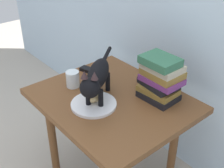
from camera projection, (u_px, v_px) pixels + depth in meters
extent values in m
cube|color=brown|center=(112.00, 100.00, 1.47)|extent=(0.75, 0.62, 0.03)
cylinder|color=brown|center=(52.00, 138.00, 1.63)|extent=(0.04, 0.04, 0.52)
cylinder|color=brown|center=(116.00, 107.00, 1.89)|extent=(0.04, 0.04, 0.52)
cylinder|color=brown|center=(173.00, 146.00, 1.58)|extent=(0.04, 0.04, 0.52)
cylinder|color=white|center=(94.00, 104.00, 1.40)|extent=(0.22, 0.22, 0.01)
ellipsoid|color=#E0BC7A|center=(94.00, 96.00, 1.40)|extent=(0.09, 0.10, 0.05)
cylinder|color=black|center=(101.00, 99.00, 1.36)|extent=(0.02, 0.02, 0.10)
cylinder|color=black|center=(88.00, 98.00, 1.37)|extent=(0.02, 0.02, 0.10)
cylinder|color=black|center=(108.00, 82.00, 1.50)|extent=(0.02, 0.02, 0.10)
cylinder|color=black|center=(96.00, 81.00, 1.51)|extent=(0.02, 0.02, 0.10)
ellipsoid|color=black|center=(98.00, 74.00, 1.39)|extent=(0.23, 0.26, 0.11)
sphere|color=black|center=(90.00, 88.00, 1.26)|extent=(0.09, 0.09, 0.09)
cone|color=#332224|center=(94.00, 76.00, 1.22)|extent=(0.03, 0.03, 0.03)
cone|color=#332224|center=(84.00, 75.00, 1.23)|extent=(0.03, 0.03, 0.03)
cylinder|color=black|center=(107.00, 54.00, 1.56)|extent=(0.12, 0.14, 0.02)
cube|color=black|center=(158.00, 96.00, 1.45)|extent=(0.18, 0.15, 0.03)
cube|color=olive|center=(158.00, 90.00, 1.44)|extent=(0.19, 0.14, 0.03)
cube|color=black|center=(159.00, 83.00, 1.44)|extent=(0.19, 0.15, 0.03)
cube|color=#72337A|center=(162.00, 79.00, 1.41)|extent=(0.19, 0.14, 0.03)
cube|color=olive|center=(162.00, 73.00, 1.40)|extent=(0.18, 0.14, 0.03)
cube|color=#BCB299|center=(162.00, 67.00, 1.38)|extent=(0.18, 0.14, 0.03)
cube|color=#336B4C|center=(160.00, 61.00, 1.36)|extent=(0.17, 0.13, 0.04)
cylinder|color=silver|center=(73.00, 79.00, 1.53)|extent=(0.07, 0.07, 0.08)
cylinder|color=silver|center=(73.00, 82.00, 1.54)|extent=(0.06, 0.06, 0.04)
cube|color=black|center=(92.00, 71.00, 1.68)|extent=(0.16, 0.09, 0.02)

